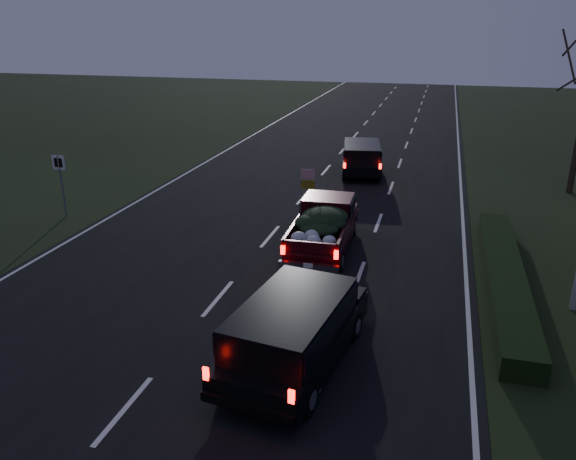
% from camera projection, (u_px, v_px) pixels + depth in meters
% --- Properties ---
extents(ground, '(120.00, 120.00, 0.00)m').
position_uv_depth(ground, '(218.00, 299.00, 15.74)').
color(ground, black).
rests_on(ground, ground).
extents(road_asphalt, '(14.00, 120.00, 0.02)m').
position_uv_depth(road_asphalt, '(218.00, 298.00, 15.73)').
color(road_asphalt, black).
rests_on(road_asphalt, ground).
extents(hedge_row, '(1.00, 10.00, 0.60)m').
position_uv_depth(hedge_row, '(505.00, 276.00, 16.42)').
color(hedge_row, black).
rests_on(hedge_row, ground).
extents(route_sign, '(0.55, 0.08, 2.50)m').
position_uv_depth(route_sign, '(61.00, 176.00, 21.77)').
color(route_sign, gray).
rests_on(route_sign, ground).
extents(pickup_truck, '(1.94, 4.74, 2.46)m').
position_uv_depth(pickup_truck, '(324.00, 223.00, 18.89)').
color(pickup_truck, '#38070F').
rests_on(pickup_truck, ground).
extents(lead_suv, '(2.55, 4.68, 1.28)m').
position_uv_depth(lead_suv, '(362.00, 155.00, 28.28)').
color(lead_suv, black).
rests_on(lead_suv, ground).
extents(rear_suv, '(2.62, 4.97, 1.36)m').
position_uv_depth(rear_suv, '(294.00, 327.00, 12.29)').
color(rear_suv, black).
rests_on(rear_suv, ground).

